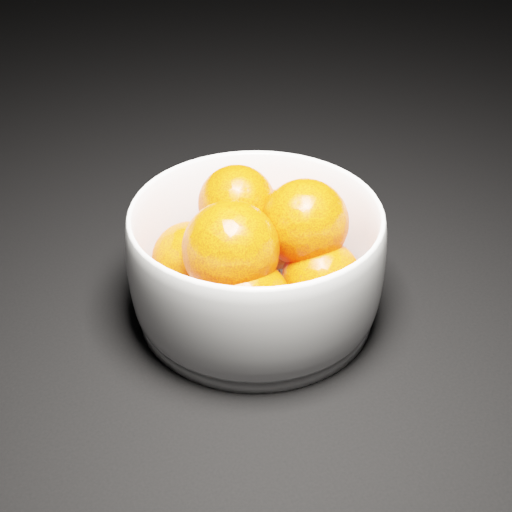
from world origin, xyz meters
name	(u,v)px	position (x,y,z in m)	size (l,w,h in m)	color
bowl	(256,261)	(0.25, -0.17, 0.05)	(0.19, 0.19, 0.09)	white
orange_pile	(257,252)	(0.25, -0.17, 0.06)	(0.14, 0.15, 0.11)	#EA3D03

